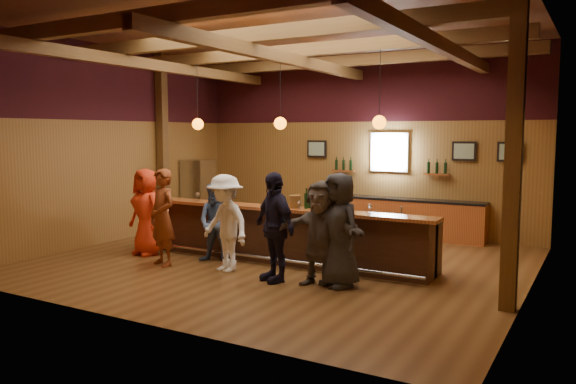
# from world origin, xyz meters

# --- Properties ---
(room) EXTENTS (9.04, 9.00, 4.52)m
(room) POSITION_xyz_m (0.00, 0.06, 3.21)
(room) COLOR brown
(room) RESTS_ON ground
(bar_counter) EXTENTS (6.30, 1.07, 1.11)m
(bar_counter) POSITION_xyz_m (0.02, 0.15, 0.52)
(bar_counter) COLOR black
(bar_counter) RESTS_ON ground
(back_bar_cabinet) EXTENTS (4.00, 0.52, 0.95)m
(back_bar_cabinet) POSITION_xyz_m (1.20, 3.72, 0.48)
(back_bar_cabinet) COLOR brown
(back_bar_cabinet) RESTS_ON ground
(window) EXTENTS (0.95, 0.09, 0.95)m
(window) POSITION_xyz_m (0.80, 3.95, 2.05)
(window) COLOR silver
(window) RESTS_ON room
(framed_pictures) EXTENTS (5.35, 0.05, 0.45)m
(framed_pictures) POSITION_xyz_m (1.67, 3.94, 2.10)
(framed_pictures) COLOR black
(framed_pictures) RESTS_ON room
(wine_shelves) EXTENTS (3.00, 0.18, 0.30)m
(wine_shelves) POSITION_xyz_m (0.80, 3.88, 1.62)
(wine_shelves) COLOR brown
(wine_shelves) RESTS_ON room
(pendant_lights) EXTENTS (4.24, 0.24, 1.37)m
(pendant_lights) POSITION_xyz_m (0.00, 0.00, 2.71)
(pendant_lights) COLOR black
(pendant_lights) RESTS_ON room
(stainless_fridge) EXTENTS (0.70, 0.70, 1.80)m
(stainless_fridge) POSITION_xyz_m (-4.10, 2.60, 0.90)
(stainless_fridge) COLOR silver
(stainless_fridge) RESTS_ON ground
(customer_orange) EXTENTS (0.98, 0.75, 1.79)m
(customer_orange) POSITION_xyz_m (-2.75, -0.80, 0.89)
(customer_orange) COLOR red
(customer_orange) RESTS_ON ground
(customer_redvest) EXTENTS (0.77, 0.62, 1.85)m
(customer_redvest) POSITION_xyz_m (-1.80, -1.35, 0.92)
(customer_redvest) COLOR brown
(customer_redvest) RESTS_ON ground
(customer_denim) EXTENTS (0.88, 0.75, 1.56)m
(customer_denim) POSITION_xyz_m (-1.05, -0.65, 0.78)
(customer_denim) COLOR #445B88
(customer_denim) RESTS_ON ground
(customer_white) EXTENTS (1.29, 0.96, 1.77)m
(customer_white) POSITION_xyz_m (-0.48, -1.15, 0.89)
(customer_white) COLOR white
(customer_white) RESTS_ON ground
(customer_navy) EXTENTS (1.18, 0.92, 1.87)m
(customer_navy) POSITION_xyz_m (0.63, -1.29, 0.93)
(customer_navy) COLOR black
(customer_navy) RESTS_ON ground
(customer_brown) EXTENTS (1.65, 0.63, 1.75)m
(customer_brown) POSITION_xyz_m (1.44, -1.16, 0.87)
(customer_brown) COLOR #4E443E
(customer_brown) RESTS_ON ground
(customer_dark) EXTENTS (1.08, 0.92, 1.88)m
(customer_dark) POSITION_xyz_m (1.72, -1.05, 0.94)
(customer_dark) COLOR #28282B
(customer_dark) RESTS_ON ground
(bartender) EXTENTS (0.59, 0.40, 1.56)m
(bartender) POSITION_xyz_m (0.55, 1.12, 0.78)
(bartender) COLOR black
(bartender) RESTS_ON ground
(ice_bucket) EXTENTS (0.22, 0.22, 0.24)m
(ice_bucket) POSITION_xyz_m (0.41, -0.16, 1.23)
(ice_bucket) COLOR brown
(ice_bucket) RESTS_ON bar_counter
(bottle_a) EXTENTS (0.08, 0.08, 0.36)m
(bottle_a) POSITION_xyz_m (0.64, -0.02, 1.25)
(bottle_a) COLOR black
(bottle_a) RESTS_ON bar_counter
(bottle_b) EXTENTS (0.08, 0.08, 0.39)m
(bottle_b) POSITION_xyz_m (0.63, -0.11, 1.26)
(bottle_b) COLOR black
(bottle_b) RESTS_ON bar_counter
(glass_a) EXTENTS (0.09, 0.09, 0.20)m
(glass_a) POSITION_xyz_m (-2.72, -0.15, 1.25)
(glass_a) COLOR silver
(glass_a) RESTS_ON bar_counter
(glass_b) EXTENTS (0.08, 0.08, 0.18)m
(glass_b) POSITION_xyz_m (-1.87, -0.22, 1.24)
(glass_b) COLOR silver
(glass_b) RESTS_ON bar_counter
(glass_c) EXTENTS (0.07, 0.07, 0.17)m
(glass_c) POSITION_xyz_m (-1.40, -0.22, 1.23)
(glass_c) COLOR silver
(glass_c) RESTS_ON bar_counter
(glass_d) EXTENTS (0.08, 0.08, 0.19)m
(glass_d) POSITION_xyz_m (-1.05, -0.25, 1.25)
(glass_d) COLOR silver
(glass_d) RESTS_ON bar_counter
(glass_e) EXTENTS (0.08, 0.08, 0.19)m
(glass_e) POSITION_xyz_m (-0.16, -0.21, 1.24)
(glass_e) COLOR silver
(glass_e) RESTS_ON bar_counter
(glass_f) EXTENTS (0.07, 0.07, 0.16)m
(glass_f) POSITION_xyz_m (0.56, -0.25, 1.23)
(glass_f) COLOR silver
(glass_f) RESTS_ON bar_counter
(glass_g) EXTENTS (0.08, 0.08, 0.18)m
(glass_g) POSITION_xyz_m (1.52, -0.15, 1.24)
(glass_g) COLOR silver
(glass_g) RESTS_ON bar_counter
(glass_h) EXTENTS (0.08, 0.08, 0.18)m
(glass_h) POSITION_xyz_m (1.91, -0.17, 1.24)
(glass_h) COLOR silver
(glass_h) RESTS_ON bar_counter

